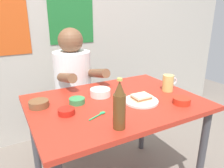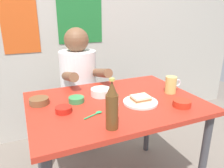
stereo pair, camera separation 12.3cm
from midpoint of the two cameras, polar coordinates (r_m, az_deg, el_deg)
The scene contains 14 objects.
wall_back at distance 2.29m, azimuth -8.95°, elevation 18.62°, with size 4.40×0.09×2.60m.
dining_table at distance 1.46m, azimuth 3.24°, elevation -7.85°, with size 1.10×0.80×0.74m.
stool at distance 2.09m, azimuth -6.69°, elevation -8.38°, with size 0.34×0.34×0.45m.
person_seated at distance 1.93m, azimuth -7.05°, elevation 2.58°, with size 0.33×0.56×0.72m.
plate_orange at distance 1.40m, azimuth 10.05°, elevation -4.78°, with size 0.22×0.22×0.01m, color silver.
sandwich at distance 1.39m, azimuth 10.10°, elevation -3.83°, with size 0.11×0.09×0.04m.
beer_mug at distance 1.60m, azimuth 17.52°, elevation -0.20°, with size 0.13×0.08×0.12m.
beer_bottle at distance 1.05m, azimuth 3.37°, elevation -6.02°, with size 0.06×0.06×0.26m.
sauce_bowl_chili at distance 1.41m, azimuth 20.43°, elevation -4.80°, with size 0.11×0.11×0.04m.
condiment_bowl_brown at distance 1.41m, azimuth -16.40°, elevation -4.35°, with size 0.12×0.12×0.04m.
dip_bowl_green at distance 1.40m, azimuth -6.93°, elevation -4.09°, with size 0.10×0.10×0.03m.
sambal_bowl_red at distance 1.27m, azimuth -9.99°, elevation -6.67°, with size 0.10×0.10×0.03m.
rice_bowl_white at distance 1.49m, azimuth -0.59°, elevation -2.08°, with size 0.14×0.14×0.05m.
spoon at distance 1.23m, azimuth -1.37°, elevation -7.90°, with size 0.12×0.06×0.01m.
Camera 2 is at (-0.54, -1.19, 1.30)m, focal length 34.54 mm.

